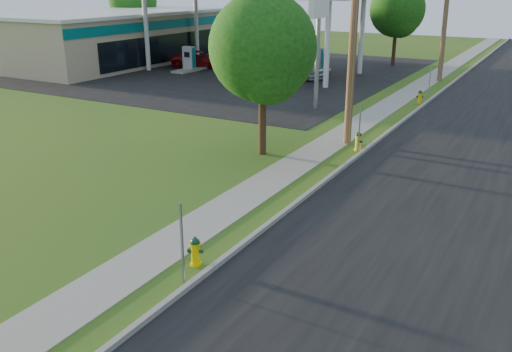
{
  "coord_description": "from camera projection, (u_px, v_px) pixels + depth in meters",
  "views": [
    {
      "loc": [
        7.1,
        -4.48,
        6.54
      ],
      "look_at": [
        0.0,
        8.0,
        1.4
      ],
      "focal_mm": 38.0,
      "sensor_mm": 36.0,
      "label": 1
    }
  ],
  "objects": [
    {
      "name": "forecourt",
      "position": [
        230.0,
        70.0,
        42.8
      ],
      "size": [
        26.0,
        28.0,
        0.02
      ],
      "primitive_type": "cube",
      "color": "black",
      "rests_on": "ground"
    },
    {
      "name": "sign_post_near",
      "position": [
        182.0,
        244.0,
        12.15
      ],
      "size": [
        0.05,
        0.04,
        2.0
      ],
      "primitive_type": "cube",
      "color": "gray",
      "rests_on": "ground"
    },
    {
      "name": "car_red",
      "position": [
        201.0,
        59.0,
        44.06
      ],
      "size": [
        5.26,
        3.91,
        1.33
      ],
      "primitive_type": "imported",
      "rotation": [
        0.0,
        0.0,
        1.97
      ],
      "color": "maroon",
      "rests_on": "ground"
    },
    {
      "name": "utility_pole_mid",
      "position": [
        354.0,
        24.0,
        21.69
      ],
      "size": [
        1.4,
        0.32,
        9.8
      ],
      "color": "brown",
      "rests_on": "ground"
    },
    {
      "name": "sign_post_mid",
      "position": [
        359.0,
        128.0,
        21.81
      ],
      "size": [
        0.05,
        0.04,
        2.0
      ],
      "primitive_type": "cube",
      "color": "gray",
      "rests_on": "ground"
    },
    {
      "name": "hydrant_far",
      "position": [
        420.0,
        97.0,
        30.92
      ],
      "size": [
        0.4,
        0.36,
        0.77
      ],
      "color": "#EBB014",
      "rests_on": "ground"
    },
    {
      "name": "tree_lot",
      "position": [
        398.0,
        12.0,
        43.63
      ],
      "size": [
        4.42,
        4.42,
        6.7
      ],
      "color": "#321E13",
      "rests_on": "ground"
    },
    {
      "name": "curb",
      "position": [
        301.0,
        200.0,
        17.1
      ],
      "size": [
        0.15,
        120.0,
        0.15
      ],
      "primitive_type": "cube",
      "color": "gray",
      "rests_on": "ground"
    },
    {
      "name": "utility_pole_far",
      "position": [
        446.0,
        10.0,
        36.47
      ],
      "size": [
        1.4,
        0.32,
        9.5
      ],
      "color": "brown",
      "rests_on": "ground"
    },
    {
      "name": "fuel_pump_se",
      "position": [
        316.0,
        64.0,
        41.17
      ],
      "size": [
        1.2,
        3.2,
        1.9
      ],
      "color": "gray",
      "rests_on": "ground"
    },
    {
      "name": "car_silver",
      "position": [
        299.0,
        68.0,
        39.03
      ],
      "size": [
        4.64,
        3.39,
        1.47
      ],
      "primitive_type": "imported",
      "rotation": [
        0.0,
        0.0,
        1.14
      ],
      "color": "#B5B8BD",
      "rests_on": "ground"
    },
    {
      "name": "fuel_pump_ne",
      "position": [
        293.0,
        71.0,
        37.9
      ],
      "size": [
        1.2,
        3.2,
        1.9
      ],
      "color": "gray",
      "rests_on": "ground"
    },
    {
      "name": "convenience_store",
      "position": [
        123.0,
        36.0,
        47.2
      ],
      "size": [
        10.4,
        22.4,
        4.25
      ],
      "color": "tan",
      "rests_on": "ground"
    },
    {
      "name": "hydrant_mid",
      "position": [
        358.0,
        141.0,
        22.21
      ],
      "size": [
        0.42,
        0.38,
        0.82
      ],
      "color": "yellow",
      "rests_on": "ground"
    },
    {
      "name": "sidewalk",
      "position": [
        253.0,
        191.0,
        17.93
      ],
      "size": [
        1.5,
        120.0,
        0.03
      ],
      "primitive_type": "cube",
      "color": "gray",
      "rests_on": "ground"
    },
    {
      "name": "road",
      "position": [
        430.0,
        228.0,
        15.26
      ],
      "size": [
        8.0,
        120.0,
        0.02
      ],
      "primitive_type": "cube",
      "color": "black",
      "rests_on": "ground"
    },
    {
      "name": "hydrant_near",
      "position": [
        195.0,
        251.0,
        13.16
      ],
      "size": [
        0.4,
        0.35,
        0.77
      ],
      "color": "#E8C000",
      "rests_on": "ground"
    },
    {
      "name": "tree_back",
      "position": [
        133.0,
        3.0,
        53.98
      ],
      "size": [
        4.73,
        4.73,
        7.17
      ],
      "color": "#321E13",
      "rests_on": "ground"
    },
    {
      "name": "price_pylon",
      "position": [
        319.0,
        5.0,
        27.85
      ],
      "size": [
        0.34,
        2.04,
        6.85
      ],
      "color": "gray",
      "rests_on": "ground"
    },
    {
      "name": "fuel_pump_nw",
      "position": [
        189.0,
        62.0,
        42.09
      ],
      "size": [
        1.2,
        3.2,
        1.9
      ],
      "color": "gray",
      "rests_on": "ground"
    },
    {
      "name": "fuel_pump_sw",
      "position": [
        218.0,
        56.0,
        45.36
      ],
      "size": [
        1.2,
        3.2,
        1.9
      ],
      "color": "gray",
      "rests_on": "ground"
    },
    {
      "name": "sign_post_far",
      "position": [
        429.0,
        82.0,
        31.79
      ],
      "size": [
        0.05,
        0.04,
        2.0
      ],
      "primitive_type": "cube",
      "color": "gray",
      "rests_on": "ground"
    },
    {
      "name": "tree_verge",
      "position": [
        264.0,
        53.0,
        20.46
      ],
      "size": [
        4.14,
        4.14,
        6.28
      ],
      "color": "#321E13",
      "rests_on": "ground"
    }
  ]
}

